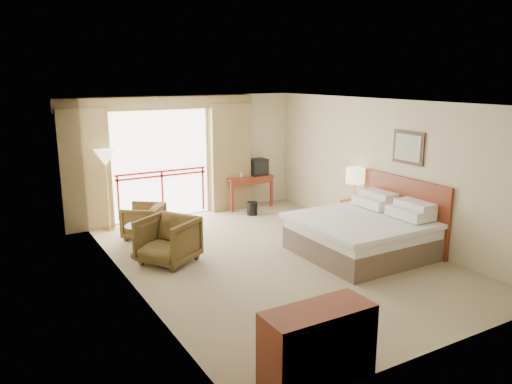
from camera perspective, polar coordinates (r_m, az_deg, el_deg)
floor at (r=8.85m, az=2.14°, el=-7.53°), size 7.00×7.00×0.00m
ceiling at (r=8.29m, az=2.30°, el=10.21°), size 7.00×7.00×0.00m
wall_back at (r=11.53m, az=-7.12°, el=4.22°), size 5.00×0.00×5.00m
wall_front at (r=5.91m, az=20.69°, el=-5.23°), size 5.00×0.00×5.00m
wall_left at (r=7.47m, az=-14.23°, el=-1.01°), size 0.00×7.00×7.00m
wall_right at (r=10.00m, az=14.44°, el=2.53°), size 0.00×7.00×7.00m
balcony_door at (r=11.25m, az=-10.82°, el=3.09°), size 2.40×0.00×2.40m
balcony_railing at (r=11.30m, az=-10.70°, el=1.14°), size 2.09×0.03×1.02m
curtain_left at (r=10.70m, az=-18.95°, el=2.36°), size 1.00×0.26×2.50m
curtain_right at (r=11.76m, az=-3.00°, el=3.99°), size 1.00×0.26×2.50m
valance at (r=11.00m, az=-10.95°, el=9.95°), size 4.40×0.22×0.28m
hvac_vent at (r=11.95m, az=-1.39°, el=9.46°), size 0.50×0.04×0.50m
bed at (r=9.14m, az=12.19°, el=-4.65°), size 2.13×2.06×0.97m
headboard at (r=9.72m, az=16.49°, el=-2.15°), size 0.06×2.10×1.30m
framed_art at (r=9.49m, az=17.01°, el=4.87°), size 0.04×0.72×0.60m
nightstand at (r=10.58m, az=11.25°, el=-2.59°), size 0.44×0.51×0.59m
table_lamp at (r=10.43m, az=11.28°, el=1.80°), size 0.38×0.38×0.67m
phone at (r=10.36m, az=11.67°, el=-1.04°), size 0.20×0.17×0.08m
desk at (r=12.07m, az=-1.15°, el=1.10°), size 1.18×0.57×0.77m
tv at (r=12.10m, az=0.22°, el=2.89°), size 0.43×0.34×0.39m
coffee_maker at (r=11.81m, az=-2.52°, el=2.29°), size 0.14×0.14×0.26m
cup at (r=11.85m, az=-1.76°, el=1.96°), size 0.09×0.09×0.11m
wastebasket at (r=11.45m, az=-0.44°, el=-1.88°), size 0.29×0.29×0.30m
armchair_far at (r=10.17m, az=-12.63°, el=-5.06°), size 1.02×1.02×0.67m
armchair_near at (r=8.76m, az=-9.91°, el=-7.94°), size 1.19×1.19×0.80m
side_table at (r=9.03m, az=-13.10°, el=-4.83°), size 0.52×0.52×0.57m
book at (r=8.97m, az=-13.16°, el=-3.71°), size 0.24×0.27×0.02m
floor_lamp at (r=10.53m, az=-16.85°, el=3.43°), size 0.43×0.43×1.68m
dresser at (r=5.47m, az=7.08°, el=-16.90°), size 1.20×0.51×0.80m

